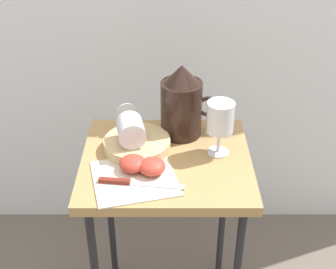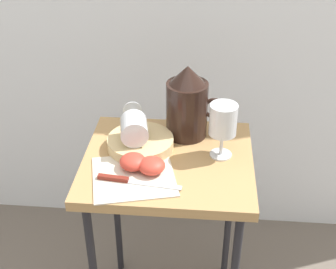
# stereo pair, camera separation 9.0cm
# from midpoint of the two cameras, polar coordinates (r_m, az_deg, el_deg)

# --- Properties ---
(table) EXTENTS (0.49, 0.44, 0.67)m
(table) POSITION_cam_midpoint_polar(r_m,az_deg,el_deg) (1.40, -1.85, -5.54)
(table) COLOR #AD8451
(table) RESTS_ON ground_plane
(linen_napkin) EXTENTS (0.26, 0.25, 0.00)m
(linen_napkin) POSITION_cam_midpoint_polar(r_m,az_deg,el_deg) (1.28, -5.92, -5.35)
(linen_napkin) COLOR beige
(linen_napkin) RESTS_ON table
(basket_tray) EXTENTS (0.20, 0.20, 0.03)m
(basket_tray) POSITION_cam_midpoint_polar(r_m,az_deg,el_deg) (1.38, -5.41, -1.26)
(basket_tray) COLOR tan
(basket_tray) RESTS_ON table
(pitcher) EXTENTS (0.18, 0.13, 0.23)m
(pitcher) POSITION_cam_midpoint_polar(r_m,az_deg,el_deg) (1.41, 0.09, 3.32)
(pitcher) COLOR black
(pitcher) RESTS_ON table
(wine_glass_upright) EXTENTS (0.08, 0.08, 0.17)m
(wine_glass_upright) POSITION_cam_midpoint_polar(r_m,az_deg,el_deg) (1.31, 4.67, 1.72)
(wine_glass_upright) COLOR silver
(wine_glass_upright) RESTS_ON table
(wine_glass_tipped_near) EXTENTS (0.10, 0.16, 0.08)m
(wine_glass_tipped_near) POSITION_cam_midpoint_polar(r_m,az_deg,el_deg) (1.35, -6.25, 0.60)
(wine_glass_tipped_near) COLOR silver
(wine_glass_tipped_near) RESTS_ON basket_tray
(apple_half_left) EXTENTS (0.07, 0.07, 0.04)m
(apple_half_left) POSITION_cam_midpoint_polar(r_m,az_deg,el_deg) (1.29, -6.10, -3.57)
(apple_half_left) COLOR #CC3D2D
(apple_half_left) RESTS_ON linen_napkin
(apple_half_right) EXTENTS (0.07, 0.07, 0.04)m
(apple_half_right) POSITION_cam_midpoint_polar(r_m,az_deg,el_deg) (1.28, -3.77, -3.94)
(apple_half_right) COLOR #CC3D2D
(apple_half_right) RESTS_ON linen_napkin
(knife) EXTENTS (0.23, 0.04, 0.01)m
(knife) POSITION_cam_midpoint_polar(r_m,az_deg,el_deg) (1.25, -6.71, -5.86)
(knife) COLOR silver
(knife) RESTS_ON linen_napkin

